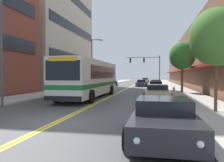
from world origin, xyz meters
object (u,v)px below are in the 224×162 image
(car_navy_parked_left_mid, at_px, (111,82))
(fire_hydrant, at_px, (174,91))
(car_champagne_moving_second, at_px, (145,80))
(street_tree_right_mid, at_px, (182,56))
(street_lamp_left_far, at_px, (93,59))
(street_tree_right_near, at_px, (216,37))
(traffic_signal_mast, at_px, (147,64))
(car_red_parked_right_end, at_px, (156,84))
(city_bus, at_px, (90,77))
(car_beige_parked_right_mid, at_px, (157,93))
(car_dark_grey_moving_lead, at_px, (142,83))
(street_lamp_left_near, at_px, (4,31))
(car_black_parked_right_far, at_px, (156,86))
(car_slate_blue_parked_left_near, at_px, (93,86))
(car_charcoal_parked_right_foreground, at_px, (163,119))

(car_navy_parked_left_mid, relative_size, fire_hydrant, 5.85)
(car_champagne_moving_second, relative_size, street_tree_right_mid, 0.80)
(car_navy_parked_left_mid, xyz_separation_m, street_tree_right_mid, (11.48, -16.48, 3.59))
(car_navy_parked_left_mid, distance_m, car_champagne_moving_second, 25.61)
(street_lamp_left_far, height_order, street_tree_right_near, street_lamp_left_far)
(traffic_signal_mast, bearing_deg, car_red_parked_right_end, -78.14)
(traffic_signal_mast, height_order, street_lamp_left_far, street_lamp_left_far)
(city_bus, height_order, fire_hydrant, city_bus)
(car_red_parked_right_end, xyz_separation_m, car_champagne_moving_second, (-2.97, 29.70, -0.01))
(car_beige_parked_right_mid, bearing_deg, car_dark_grey_moving_lead, 96.34)
(car_beige_parked_right_mid, relative_size, traffic_signal_mast, 0.63)
(city_bus, xyz_separation_m, car_dark_grey_moving_lead, (3.45, 22.25, -1.27))
(street_lamp_left_near, relative_size, fire_hydrant, 9.97)
(city_bus, distance_m, car_champagne_moving_second, 48.01)
(city_bus, distance_m, car_black_parked_right_far, 12.17)
(city_bus, bearing_deg, car_dark_grey_moving_lead, 81.18)
(car_slate_blue_parked_left_near, bearing_deg, car_charcoal_parked_right_foreground, -68.85)
(car_black_parked_right_far, distance_m, traffic_signal_mast, 16.47)
(street_lamp_left_far, bearing_deg, fire_hydrant, -45.30)
(car_charcoal_parked_right_foreground, xyz_separation_m, traffic_signal_mast, (-1.73, 38.63, 3.80))
(street_lamp_left_far, bearing_deg, car_beige_parked_right_mid, -55.94)
(car_dark_grey_moving_lead, height_order, street_tree_right_near, street_tree_right_near)
(street_tree_right_mid, distance_m, fire_hydrant, 5.94)
(car_black_parked_right_far, height_order, fire_hydrant, car_black_parked_right_far)
(car_charcoal_parked_right_foreground, relative_size, street_lamp_left_far, 0.60)
(car_navy_parked_left_mid, distance_m, car_charcoal_parked_right_foreground, 36.16)
(car_slate_blue_parked_left_near, distance_m, street_lamp_left_far, 4.71)
(car_slate_blue_parked_left_near, xyz_separation_m, car_red_parked_right_end, (8.80, 7.64, 0.03))
(city_bus, bearing_deg, car_champagne_moving_second, 86.31)
(car_navy_parked_left_mid, xyz_separation_m, fire_hydrant, (10.21, -20.96, -0.10))
(city_bus, relative_size, fire_hydrant, 14.99)
(car_beige_parked_right_mid, distance_m, street_tree_right_near, 7.62)
(car_slate_blue_parked_left_near, distance_m, fire_hydrant, 13.43)
(car_charcoal_parked_right_foreground, height_order, street_tree_right_near, street_tree_right_near)
(car_red_parked_right_end, distance_m, street_tree_right_mid, 12.61)
(car_navy_parked_left_mid, bearing_deg, car_beige_parked_right_mid, -70.05)
(car_beige_parked_right_mid, height_order, car_champagne_moving_second, car_champagne_moving_second)
(car_charcoal_parked_right_foreground, height_order, street_lamp_left_near, street_lamp_left_near)
(traffic_signal_mast, distance_m, street_lamp_left_far, 15.44)
(car_champagne_moving_second, bearing_deg, car_dark_grey_moving_lead, -89.19)
(car_navy_parked_left_mid, bearing_deg, car_slate_blue_parked_left_near, -90.56)
(car_charcoal_parked_right_foreground, height_order, fire_hydrant, car_charcoal_parked_right_foreground)
(car_navy_parked_left_mid, xyz_separation_m, traffic_signal_mast, (6.94, 3.53, 3.77))
(car_champagne_moving_second, bearing_deg, car_beige_parked_right_mid, -86.56)
(traffic_signal_mast, bearing_deg, car_navy_parked_left_mid, -153.08)
(car_navy_parked_left_mid, height_order, car_charcoal_parked_right_foreground, car_navy_parked_left_mid)
(car_beige_parked_right_mid, bearing_deg, street_lamp_left_far, 124.06)
(car_red_parked_right_end, relative_size, street_tree_right_near, 0.89)
(car_black_parked_right_far, distance_m, fire_hydrant, 8.70)
(car_black_parked_right_far, distance_m, car_champagne_moving_second, 37.49)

